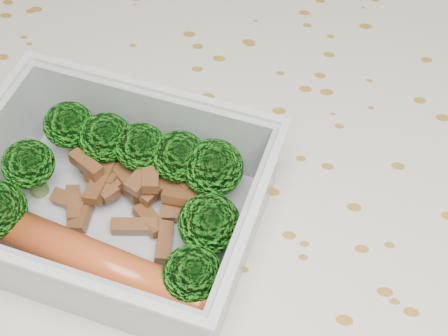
# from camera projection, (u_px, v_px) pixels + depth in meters

# --- Properties ---
(dining_table) EXTENTS (1.40, 0.90, 0.75)m
(dining_table) POSITION_uv_depth(u_px,v_px,m) (228.00, 248.00, 0.47)
(dining_table) COLOR brown
(dining_table) RESTS_ON ground
(tablecloth) EXTENTS (1.46, 0.96, 0.19)m
(tablecloth) POSITION_uv_depth(u_px,v_px,m) (228.00, 212.00, 0.43)
(tablecloth) COLOR beige
(tablecloth) RESTS_ON dining_table
(lunch_container) EXTENTS (0.19, 0.16, 0.06)m
(lunch_container) POSITION_uv_depth(u_px,v_px,m) (116.00, 207.00, 0.36)
(lunch_container) COLOR silver
(lunch_container) RESTS_ON tablecloth
(broccoli_florets) EXTENTS (0.16, 0.12, 0.04)m
(broccoli_florets) POSITION_uv_depth(u_px,v_px,m) (129.00, 180.00, 0.36)
(broccoli_florets) COLOR #608C3F
(broccoli_florets) RESTS_ON lunch_container
(meat_pile) EXTENTS (0.10, 0.08, 0.03)m
(meat_pile) POSITION_uv_depth(u_px,v_px,m) (132.00, 189.00, 0.38)
(meat_pile) COLOR brown
(meat_pile) RESTS_ON lunch_container
(sausage) EXTENTS (0.15, 0.05, 0.02)m
(sausage) POSITION_uv_depth(u_px,v_px,m) (94.00, 261.00, 0.34)
(sausage) COLOR #BA4B21
(sausage) RESTS_ON lunch_container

